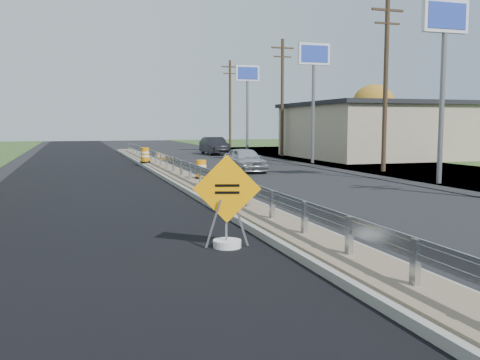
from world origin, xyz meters
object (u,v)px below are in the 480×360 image
object	(u,v)px
barrel_median_near	(239,186)
car_dark_mid	(214,146)
caution_sign	(227,225)
barrel_median_far	(145,155)
barrel_shoulder_far	(217,147)
barrel_median_mid	(201,170)
car_silver	(245,160)

from	to	relation	value
barrel_median_near	car_dark_mid	bearing A→B (deg)	76.93
caution_sign	barrel_median_far	distance (m)	22.68
caution_sign	barrel_shoulder_far	world-z (taller)	caution_sign
barrel_median_mid	barrel_shoulder_far	xyz separation A→B (m)	(7.92, 26.81, -0.22)
caution_sign	car_silver	bearing A→B (deg)	87.40
barrel_median_mid	car_dark_mid	world-z (taller)	car_dark_mid
barrel_median_mid	car_silver	distance (m)	6.37
car_dark_mid	barrel_median_near	bearing A→B (deg)	-104.93
barrel_median_near	caution_sign	bearing A→B (deg)	-109.71
barrel_median_near	car_dark_mid	size ratio (longest dim) A/B	0.17
car_silver	car_dark_mid	xyz separation A→B (m)	(2.60, 16.56, 0.08)
caution_sign	car_dark_mid	bearing A→B (deg)	92.26
car_dark_mid	caution_sign	bearing A→B (deg)	-106.11
barrel_shoulder_far	car_dark_mid	size ratio (longest dim) A/B	0.18
barrel_median_far	barrel_shoulder_far	bearing A→B (deg)	61.07
car_dark_mid	barrel_median_far	bearing A→B (deg)	-125.21
barrel_median_near	car_silver	distance (m)	12.15
barrel_median_mid	car_dark_mid	size ratio (longest dim) A/B	0.18
caution_sign	barrel_median_far	world-z (taller)	caution_sign
barrel_median_far	barrel_median_mid	bearing A→B (deg)	-84.02
caution_sign	car_dark_mid	size ratio (longest dim) A/B	0.44
car_silver	caution_sign	bearing A→B (deg)	-111.19
caution_sign	barrel_median_mid	distance (m)	12.37
barrel_median_mid	barrel_median_far	xyz separation A→B (m)	(-1.10, 10.50, 0.06)
barrel_shoulder_far	car_silver	size ratio (longest dim) A/B	0.21
caution_sign	barrel_median_near	size ratio (longest dim) A/B	2.56
barrel_median_mid	barrel_shoulder_far	world-z (taller)	barrel_median_mid
barrel_median_far	car_silver	xyz separation A→B (m)	(4.80, -5.31, -0.02)
barrel_median_far	barrel_shoulder_far	xyz separation A→B (m)	(9.02, 16.31, -0.28)
caution_sign	barrel_median_near	bearing A→B (deg)	86.80
barrel_median_far	car_silver	bearing A→B (deg)	-47.90
barrel_median_mid	car_dark_mid	xyz separation A→B (m)	(6.30, 21.75, 0.13)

